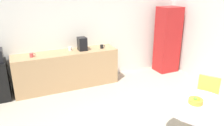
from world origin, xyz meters
TOP-DOWN VIEW (x-y plane):
  - wall_back at (0.00, 3.00)m, footprint 6.00×0.10m
  - counter_block at (-0.37, 2.65)m, footprint 2.49×0.60m
  - locker_cabinet at (2.55, 2.55)m, footprint 0.60×0.50m
  - round_table at (0.89, -0.33)m, footprint 1.05×1.05m
  - chair_yellow at (1.67, 0.19)m, footprint 0.58×0.58m
  - fruit_bowl at (0.88, -0.29)m, footprint 0.21×0.21m
  - mug_white at (0.54, 2.60)m, footprint 0.13×0.08m
  - mug_green at (-1.16, 2.58)m, footprint 0.13×0.08m
  - mug_red at (-0.24, 2.73)m, footprint 0.13×0.08m
  - coffee_maker at (0.04, 2.65)m, footprint 0.20×0.24m

SIDE VIEW (x-z plane):
  - counter_block at x=-0.37m, z-range 0.00..0.90m
  - chair_yellow at x=1.67m, z-range 0.11..0.94m
  - round_table at x=0.89m, z-range 0.23..0.99m
  - fruit_bowl at x=0.88m, z-range 0.75..0.86m
  - locker_cabinet at x=2.55m, z-range 0.00..1.86m
  - mug_white at x=0.54m, z-range 0.90..1.00m
  - mug_green at x=-1.16m, z-range 0.90..1.00m
  - mug_red at x=-0.24m, z-range 0.90..1.00m
  - coffee_maker at x=0.04m, z-range 0.90..1.22m
  - wall_back at x=0.00m, z-range 0.00..2.60m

